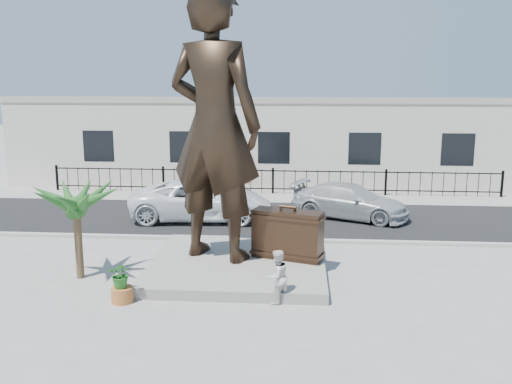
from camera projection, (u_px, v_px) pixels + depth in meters
ground at (250, 288)px, 15.76m from camera, size 100.00×100.00×0.00m
street at (267, 217)px, 23.57m from camera, size 40.00×7.00×0.01m
curb at (261, 240)px, 20.15m from camera, size 40.00×0.25×0.12m
far_sidewalk at (272, 197)px, 27.48m from camera, size 40.00×2.50×0.02m
plinth at (238, 265)px, 17.24m from camera, size 5.20×5.20×0.30m
fence at (273, 182)px, 28.14m from camera, size 22.00×0.10×1.20m
building at (277, 140)px, 31.92m from camera, size 28.00×7.00×4.40m
statue at (214, 126)px, 16.73m from camera, size 3.43×2.85×8.04m
suitcase at (288, 235)px, 17.23m from camera, size 2.21×1.31×1.48m
tourist at (277, 277)px, 14.58m from camera, size 0.87×0.87×1.42m
car_white at (201, 200)px, 23.10m from camera, size 5.84×2.98×1.58m
car_silver at (350, 201)px, 23.34m from camera, size 5.18×3.66×1.39m
worker at (239, 179)px, 27.78m from camera, size 1.09×0.77×1.53m
palm_tree at (81, 278)px, 16.56m from camera, size 1.80×1.80×3.20m
planter at (122, 295)px, 14.74m from camera, size 0.56×0.56×0.40m
shrub at (121, 274)px, 14.63m from camera, size 0.73×0.67×0.71m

